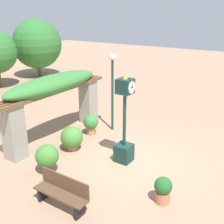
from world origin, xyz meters
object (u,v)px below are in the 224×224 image
at_px(potted_plant_near_right, 72,138).
at_px(park_bench, 62,192).
at_px(potted_plant_far_left, 91,123).
at_px(lamp_post, 112,81).
at_px(potted_plant_far_right, 163,189).
at_px(potted_plant_near_left, 47,157).
at_px(pedestal_clock, 124,127).

xyz_separation_m(potted_plant_near_right, park_bench, (-2.60, -1.93, -0.07)).
bearing_deg(potted_plant_far_left, lamp_post, -28.59).
height_order(potted_plant_near_right, park_bench, potted_plant_near_right).
relative_size(potted_plant_far_right, lamp_post, 0.23).
bearing_deg(potted_plant_near_left, potted_plant_far_left, 12.22).
bearing_deg(potted_plant_near_right, potted_plant_far_right, -103.08).
bearing_deg(potted_plant_far_right, potted_plant_near_right, 76.92).
xyz_separation_m(potted_plant_far_right, park_bench, (-1.65, 2.18, 0.03)).
distance_m(potted_plant_far_left, park_bench, 4.71).
relative_size(potted_plant_near_left, potted_plant_far_right, 1.29).
xyz_separation_m(potted_plant_near_left, potted_plant_far_left, (3.18, 0.69, -0.09)).
bearing_deg(lamp_post, potted_plant_near_left, -177.30).
height_order(potted_plant_far_left, lamp_post, lamp_post).
distance_m(potted_plant_near_left, potted_plant_near_right, 1.68).
height_order(potted_plant_near_left, potted_plant_far_left, potted_plant_near_left).
xyz_separation_m(potted_plant_near_left, park_bench, (-0.97, -1.53, -0.15)).
relative_size(pedestal_clock, potted_plant_far_left, 3.62).
height_order(potted_plant_far_right, park_bench, park_bench).
distance_m(pedestal_clock, potted_plant_near_right, 2.23).
distance_m(park_bench, lamp_post, 5.63).
bearing_deg(potted_plant_near_right, potted_plant_near_left, -166.40).
bearing_deg(potted_plant_far_right, lamp_post, 48.85).
xyz_separation_m(potted_plant_near_right, potted_plant_far_left, (1.55, 0.29, -0.01)).
height_order(pedestal_clock, potted_plant_far_right, pedestal_clock).
distance_m(potted_plant_near_right, potted_plant_far_left, 1.57).
height_order(pedestal_clock, potted_plant_far_left, pedestal_clock).
relative_size(pedestal_clock, potted_plant_near_left, 3.17).
bearing_deg(potted_plant_far_right, potted_plant_far_left, 60.38).
distance_m(potted_plant_far_right, lamp_post, 5.49).
height_order(potted_plant_near_left, potted_plant_near_right, potted_plant_near_left).
height_order(potted_plant_near_left, potted_plant_far_right, potted_plant_near_left).
relative_size(potted_plant_far_left, lamp_post, 0.26).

